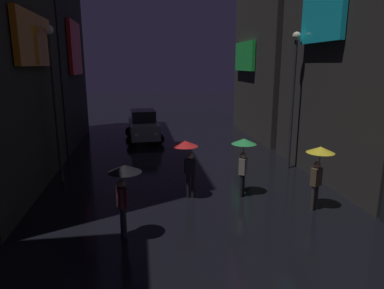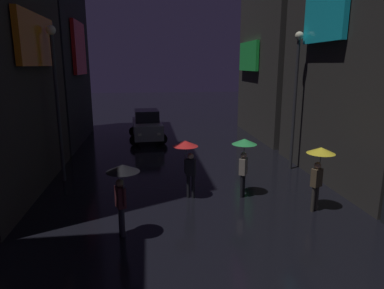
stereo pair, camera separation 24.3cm
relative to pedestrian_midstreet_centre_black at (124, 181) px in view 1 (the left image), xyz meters
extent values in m
cube|color=orange|center=(-3.14, 4.45, 3.88)|extent=(0.20, 3.97, 1.81)
cube|color=red|center=(-3.14, 12.45, 3.95)|extent=(0.20, 3.13, 2.98)
cube|color=#19D8F2|center=(7.56, 4.19, 4.94)|extent=(0.20, 3.03, 2.12)
cube|color=#26E54C|center=(7.56, 14.10, 3.57)|extent=(0.20, 3.80, 1.90)
cylinder|color=#2D2D38|center=(-0.11, 0.18, -1.24)|extent=(0.12, 0.12, 0.85)
cylinder|color=#2D2D38|center=(-0.04, 0.02, -1.24)|extent=(0.12, 0.12, 0.85)
cube|color=#4C1E23|center=(-0.08, 0.10, -0.52)|extent=(0.33, 0.40, 0.60)
sphere|color=#9E7051|center=(-0.08, 0.10, -0.11)|extent=(0.22, 0.22, 0.22)
cylinder|color=#4C1E23|center=(0.04, -0.05, -0.47)|extent=(0.09, 0.09, 0.50)
cylinder|color=slate|center=(0.04, -0.05, -0.13)|extent=(0.02, 0.02, 0.77)
cone|color=black|center=(0.04, -0.05, 0.35)|extent=(0.90, 0.90, 0.20)
cylinder|color=black|center=(2.28, 2.61, -1.24)|extent=(0.12, 0.12, 0.85)
cylinder|color=black|center=(2.11, 2.66, -1.24)|extent=(0.12, 0.12, 0.85)
cube|color=black|center=(2.19, 2.64, -0.52)|extent=(0.39, 0.31, 0.60)
sphere|color=beige|center=(2.19, 2.64, -0.11)|extent=(0.22, 0.22, 0.22)
cylinder|color=black|center=(2.01, 2.64, -0.47)|extent=(0.09, 0.09, 0.50)
cylinder|color=slate|center=(2.01, 2.64, -0.13)|extent=(0.02, 0.02, 0.77)
cone|color=red|center=(2.01, 2.64, 0.35)|extent=(0.90, 0.90, 0.20)
cylinder|color=#38332D|center=(6.00, 0.94, -1.24)|extent=(0.12, 0.12, 0.85)
cylinder|color=#38332D|center=(6.16, 1.02, -1.24)|extent=(0.12, 0.12, 0.85)
cube|color=brown|center=(6.08, 0.98, -0.52)|extent=(0.40, 0.35, 0.60)
sphere|color=tan|center=(6.08, 0.98, -0.11)|extent=(0.22, 0.22, 0.22)
cylinder|color=brown|center=(6.22, 1.10, -0.47)|extent=(0.09, 0.09, 0.50)
cylinder|color=slate|center=(6.22, 1.10, -0.13)|extent=(0.02, 0.02, 0.77)
cone|color=yellow|center=(6.22, 1.10, 0.35)|extent=(0.90, 0.90, 0.20)
cylinder|color=black|center=(4.03, 2.43, -1.24)|extent=(0.12, 0.12, 0.85)
cylinder|color=black|center=(4.13, 2.57, -1.24)|extent=(0.12, 0.12, 0.85)
cube|color=gray|center=(4.08, 2.50, -0.52)|extent=(0.37, 0.40, 0.60)
sphere|color=beige|center=(4.08, 2.50, -0.11)|extent=(0.22, 0.22, 0.22)
cylinder|color=gray|center=(4.14, 2.68, -0.47)|extent=(0.09, 0.09, 0.50)
cylinder|color=slate|center=(4.14, 2.68, -0.13)|extent=(0.02, 0.02, 0.77)
cone|color=green|center=(4.14, 2.68, 0.35)|extent=(0.90, 0.90, 0.20)
cube|color=#99999E|center=(0.65, 12.68, -0.90)|extent=(1.96, 4.20, 0.90)
cube|color=black|center=(0.65, 12.68, -0.10)|extent=(1.56, 1.93, 0.70)
cylinder|color=black|center=(1.54, 11.40, -1.35)|extent=(0.65, 0.26, 0.64)
cylinder|color=black|center=(-0.07, 11.29, -1.35)|extent=(0.65, 0.26, 0.64)
cylinder|color=black|center=(1.37, 14.06, -1.35)|extent=(0.65, 0.26, 0.64)
cylinder|color=black|center=(-0.24, 13.95, -1.35)|extent=(0.65, 0.26, 0.64)
cube|color=white|center=(1.33, 10.65, -0.90)|extent=(0.20, 0.07, 0.14)
cube|color=white|center=(0.24, 10.57, -0.90)|extent=(0.20, 0.07, 0.14)
cylinder|color=#2D2D33|center=(7.21, 5.56, 1.19)|extent=(0.14, 0.14, 5.71)
sphere|color=#F9EFCC|center=(7.21, 5.56, 4.22)|extent=(0.36, 0.36, 0.36)
cylinder|color=#2D2D33|center=(-2.79, 5.15, 1.23)|extent=(0.14, 0.14, 5.79)
sphere|color=#F9EFCC|center=(-2.79, 5.15, 4.30)|extent=(0.36, 0.36, 0.36)
camera|label=1|loc=(0.50, -8.87, 3.03)|focal=32.00mm
camera|label=2|loc=(0.74, -8.90, 3.03)|focal=32.00mm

